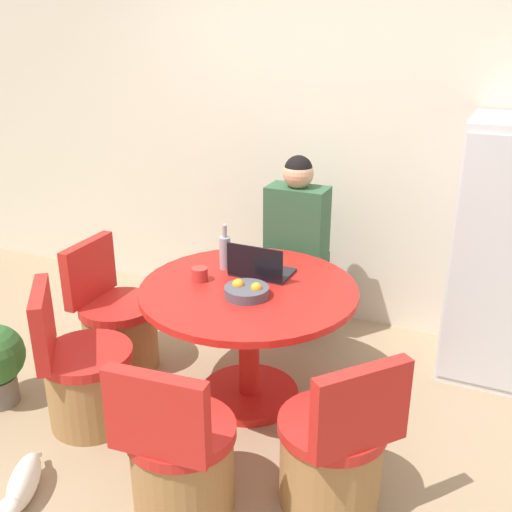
{
  "coord_description": "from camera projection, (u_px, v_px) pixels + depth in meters",
  "views": [
    {
      "loc": [
        1.37,
        -2.42,
        2.14
      ],
      "look_at": [
        0.08,
        0.44,
        0.89
      ],
      "focal_mm": 42.0,
      "sensor_mm": 36.0,
      "label": 1
    }
  ],
  "objects": [
    {
      "name": "chair_left_side",
      "position": [
        118.0,
        328.0,
        3.87
      ],
      "size": [
        0.5,
        0.5,
        0.84
      ],
      "rotation": [
        0.0,
        0.0,
        1.59
      ],
      "color": "#9E7042",
      "rests_on": "ground_plane"
    },
    {
      "name": "fruit_bowl",
      "position": [
        247.0,
        291.0,
        3.23
      ],
      "size": [
        0.24,
        0.24,
        0.09
      ],
      "color": "#4C4C56",
      "rests_on": "dining_table"
    },
    {
      "name": "ground_plane",
      "position": [
        211.0,
        426.0,
        3.37
      ],
      "size": [
        12.0,
        12.0,
        0.0
      ],
      "primitive_type": "plane",
      "color": "#9E8466"
    },
    {
      "name": "dining_table",
      "position": [
        249.0,
        318.0,
        3.43
      ],
      "size": [
        1.23,
        1.23,
        0.74
      ],
      "color": "red",
      "rests_on": "ground_plane"
    },
    {
      "name": "person_seated",
      "position": [
        299.0,
        241.0,
        4.08
      ],
      "size": [
        0.4,
        0.37,
        1.32
      ],
      "rotation": [
        0.0,
        0.0,
        3.14
      ],
      "color": "#2D2D38",
      "rests_on": "ground_plane"
    },
    {
      "name": "wall_back",
      "position": [
        315.0,
        144.0,
        4.27
      ],
      "size": [
        7.0,
        0.06,
        2.6
      ],
      "color": "beige",
      "rests_on": "ground_plane"
    },
    {
      "name": "bottle",
      "position": [
        225.0,
        252.0,
        3.56
      ],
      "size": [
        0.07,
        0.07,
        0.28
      ],
      "color": "#9999A3",
      "rests_on": "dining_table"
    },
    {
      "name": "cat",
      "position": [
        23.0,
        484.0,
        2.83
      ],
      "size": [
        0.27,
        0.44,
        0.18
      ],
      "rotation": [
        0.0,
        0.0,
        5.17
      ],
      "color": "white",
      "rests_on": "ground_plane"
    },
    {
      "name": "laptop",
      "position": [
        260.0,
        269.0,
        3.49
      ],
      "size": [
        0.34,
        0.24,
        0.21
      ],
      "rotation": [
        0.0,
        0.0,
        3.14
      ],
      "color": "#232328",
      "rests_on": "dining_table"
    },
    {
      "name": "coffee_cup",
      "position": [
        200.0,
        274.0,
        3.42
      ],
      "size": [
        0.09,
        0.09,
        0.08
      ],
      "color": "#B2332D",
      "rests_on": "dining_table"
    },
    {
      "name": "chair_near_left_corner",
      "position": [
        86.0,
        379.0,
        3.32
      ],
      "size": [
        0.57,
        0.57,
        0.84
      ],
      "rotation": [
        0.0,
        0.0,
        2.24
      ],
      "color": "#9E7042",
      "rests_on": "ground_plane"
    },
    {
      "name": "chair_near_right_corner",
      "position": [
        333.0,
        455.0,
        2.74
      ],
      "size": [
        0.58,
        0.57,
        0.84
      ],
      "rotation": [
        0.0,
        0.0,
        -2.28
      ],
      "color": "#9E7042",
      "rests_on": "ground_plane"
    },
    {
      "name": "chair_near_camera",
      "position": [
        180.0,
        461.0,
        2.71
      ],
      "size": [
        0.5,
        0.51,
        0.84
      ],
      "rotation": [
        0.0,
        0.0,
        -3.05
      ],
      "color": "#9E7042",
      "rests_on": "ground_plane"
    }
  ]
}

